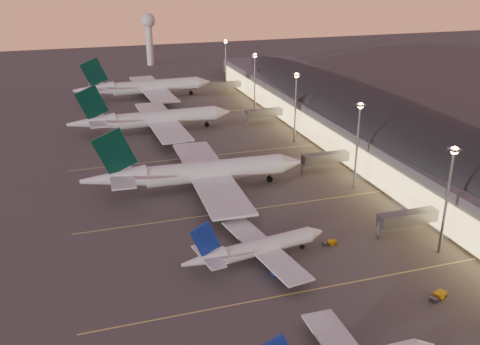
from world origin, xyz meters
name	(u,v)px	position (x,y,z in m)	size (l,w,h in m)	color
ground	(295,278)	(0.00, 0.00, 0.00)	(700.00, 700.00, 0.00)	#3F3D3A
airliner_narrow_north	(256,248)	(-5.64, 9.23, 3.27)	(35.37, 31.92, 12.64)	silver
airliner_wide_near	(197,173)	(-8.89, 52.56, 5.38)	(65.24, 59.32, 20.91)	silver
airliner_wide_mid	(152,119)	(-12.11, 113.50, 5.27)	(63.94, 58.16, 20.48)	silver
airliner_wide_far	(145,87)	(-6.77, 170.05, 5.52)	(67.05, 61.13, 21.46)	silver
terminal_building	(375,122)	(61.84, 72.47, 8.78)	(56.35, 255.00, 17.46)	#515157
light_masts	(320,109)	(36.00, 65.00, 17.55)	(2.20, 217.20, 25.90)	slate
radar_tower	(149,30)	(10.00, 260.00, 21.87)	(9.00, 9.00, 32.50)	silver
lane_markings	(239,203)	(0.00, 40.00, 0.01)	(90.00, 180.36, 0.00)	#D8C659
baggage_tug_c	(330,243)	(13.67, 11.06, 0.44)	(3.27, 1.52, 0.96)	#C38907
baggage_tug_d	(438,296)	(24.33, -15.36, 0.56)	(4.37, 3.11, 1.22)	#C38907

